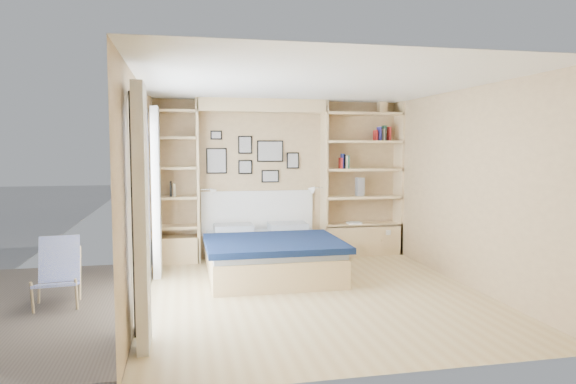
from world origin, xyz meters
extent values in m
plane|color=#D0B67F|center=(0.00, 0.00, 0.00)|extent=(4.50, 4.50, 0.00)
plane|color=tan|center=(0.00, 2.25, 1.25)|extent=(4.00, 0.00, 4.00)
plane|color=tan|center=(0.00, -2.25, 1.25)|extent=(4.00, 0.00, 4.00)
plane|color=tan|center=(-2.00, 0.00, 1.25)|extent=(0.00, 4.50, 4.50)
plane|color=tan|center=(2.00, 0.00, 1.25)|extent=(0.00, 4.50, 4.50)
plane|color=white|center=(0.00, 0.00, 2.50)|extent=(4.50, 4.50, 0.00)
cube|color=beige|center=(-1.30, 2.08, 1.25)|extent=(0.04, 0.35, 2.50)
cube|color=beige|center=(0.70, 2.08, 1.25)|extent=(0.04, 0.35, 2.50)
cube|color=beige|center=(-0.30, 2.08, 2.40)|extent=(2.00, 0.35, 0.20)
cube|color=beige|center=(1.98, 2.08, 1.25)|extent=(0.04, 0.35, 2.50)
cube|color=beige|center=(-1.98, 2.08, 1.25)|extent=(0.04, 0.35, 2.50)
cube|color=beige|center=(1.35, 2.08, 0.25)|extent=(1.30, 0.35, 0.50)
cube|color=beige|center=(-1.65, 2.08, 0.20)|extent=(0.70, 0.35, 0.40)
cube|color=black|center=(-1.97, 0.00, 2.23)|extent=(0.04, 2.08, 0.06)
cube|color=black|center=(-1.97, 0.00, 0.03)|extent=(0.04, 2.08, 0.06)
cube|color=black|center=(-1.97, -1.02, 1.10)|extent=(0.04, 0.06, 2.20)
cube|color=black|center=(-1.97, 1.02, 1.10)|extent=(0.04, 0.06, 2.20)
cube|color=silver|center=(-1.98, 0.00, 1.12)|extent=(0.01, 2.00, 2.20)
cube|color=white|center=(-1.88, -1.30, 1.15)|extent=(0.10, 0.45, 2.30)
cube|color=white|center=(-1.88, 1.30, 1.15)|extent=(0.10, 0.45, 2.30)
cube|color=beige|center=(1.35, 2.08, 0.50)|extent=(1.30, 0.35, 0.04)
cube|color=beige|center=(1.35, 2.08, 0.95)|extent=(1.30, 0.35, 0.04)
cube|color=beige|center=(1.35, 2.08, 1.40)|extent=(1.30, 0.35, 0.04)
cube|color=beige|center=(1.35, 2.08, 1.85)|extent=(1.30, 0.35, 0.04)
cube|color=beige|center=(1.35, 2.08, 2.30)|extent=(1.30, 0.35, 0.04)
cube|color=beige|center=(-1.65, 2.08, 0.55)|extent=(0.70, 0.35, 0.04)
cube|color=beige|center=(-1.65, 2.08, 1.00)|extent=(0.70, 0.35, 0.04)
cube|color=beige|center=(-1.65, 2.08, 1.45)|extent=(0.70, 0.35, 0.04)
cube|color=beige|center=(-1.65, 2.08, 1.90)|extent=(0.70, 0.35, 0.04)
cube|color=beige|center=(-1.65, 2.08, 2.30)|extent=(0.70, 0.35, 0.04)
cube|color=beige|center=(-0.35, 1.13, 0.19)|extent=(1.69, 2.11, 0.37)
cube|color=#A6ACB5|center=(-0.35, 1.13, 0.42)|extent=(1.65, 2.07, 0.10)
cube|color=#0C193A|center=(-0.35, 0.77, 0.49)|extent=(1.79, 1.48, 0.08)
cube|color=#A6ACB5|center=(-0.78, 1.89, 0.53)|extent=(0.58, 0.42, 0.12)
cube|color=#A6ACB5|center=(0.07, 1.89, 0.53)|extent=(0.58, 0.42, 0.12)
cube|color=white|center=(-0.35, 2.22, 0.72)|extent=(1.79, 0.04, 0.70)
cube|color=black|center=(-1.00, 2.23, 1.55)|extent=(0.32, 0.02, 0.40)
cube|color=gray|center=(-1.00, 2.21, 1.55)|extent=(0.28, 0.01, 0.36)
cube|color=black|center=(-0.55, 2.23, 1.80)|extent=(0.22, 0.02, 0.28)
cube|color=gray|center=(-0.55, 2.21, 1.80)|extent=(0.18, 0.01, 0.24)
cube|color=black|center=(-0.55, 2.23, 1.45)|extent=(0.22, 0.02, 0.22)
cube|color=gray|center=(-0.55, 2.21, 1.45)|extent=(0.18, 0.01, 0.18)
cube|color=black|center=(-0.15, 2.23, 1.70)|extent=(0.42, 0.02, 0.34)
cube|color=gray|center=(-0.15, 2.21, 1.70)|extent=(0.38, 0.01, 0.30)
cube|color=black|center=(-0.15, 2.23, 1.30)|extent=(0.28, 0.02, 0.20)
cube|color=gray|center=(-0.15, 2.21, 1.30)|extent=(0.24, 0.01, 0.16)
cube|color=black|center=(0.22, 2.23, 1.55)|extent=(0.20, 0.02, 0.26)
cube|color=gray|center=(0.22, 2.21, 1.55)|extent=(0.16, 0.01, 0.22)
cube|color=black|center=(-1.00, 2.23, 1.95)|extent=(0.18, 0.02, 0.14)
cube|color=gray|center=(-1.00, 2.21, 1.95)|extent=(0.14, 0.01, 0.10)
cylinder|color=silver|center=(-1.16, 2.00, 1.12)|extent=(0.20, 0.02, 0.02)
cone|color=white|center=(-1.06, 2.00, 1.10)|extent=(0.13, 0.12, 0.15)
cylinder|color=silver|center=(0.56, 2.00, 1.12)|extent=(0.20, 0.02, 0.02)
cone|color=white|center=(0.46, 2.00, 1.10)|extent=(0.13, 0.12, 0.15)
cube|color=#A51E1E|center=(0.97, 2.07, 1.51)|extent=(0.02, 0.15, 0.17)
cube|color=navy|center=(1.01, 2.07, 1.54)|extent=(0.03, 0.15, 0.24)
cube|color=black|center=(1.02, 2.07, 1.53)|extent=(0.03, 0.15, 0.22)
cube|color=#BFB28C|center=(1.05, 2.07, 1.52)|extent=(0.04, 0.15, 0.20)
cube|color=#26593F|center=(1.09, 2.07, 1.53)|extent=(0.03, 0.15, 0.21)
cube|color=#A51E1E|center=(1.56, 2.07, 1.95)|extent=(0.02, 0.15, 0.17)
cube|color=navy|center=(1.62, 2.07, 1.98)|extent=(0.03, 0.15, 0.22)
cube|color=#BFB28C|center=(1.71, 2.07, 1.97)|extent=(0.04, 0.15, 0.19)
cube|color=#26593F|center=(1.71, 2.07, 1.99)|extent=(0.03, 0.15, 0.25)
cube|color=#A51E1E|center=(1.79, 2.07, 1.98)|extent=(0.03, 0.15, 0.22)
cube|color=black|center=(-1.70, 2.07, 1.13)|extent=(0.03, 0.15, 0.23)
cube|color=#BFB28C|center=(-1.65, 2.07, 1.12)|extent=(0.03, 0.15, 0.19)
cube|color=beige|center=(1.67, 2.07, 2.40)|extent=(0.13, 0.13, 0.15)
cone|color=beige|center=(1.67, 2.07, 2.51)|extent=(0.20, 0.20, 0.08)
cube|color=slate|center=(1.31, 2.07, 1.12)|extent=(0.12, 0.12, 0.30)
cube|color=white|center=(1.20, 2.02, 0.54)|extent=(0.22, 0.16, 0.03)
cylinder|color=tan|center=(-3.08, -0.22, 0.19)|extent=(0.04, 0.13, 0.38)
cylinder|color=tan|center=(-2.65, -0.18, 0.19)|extent=(0.04, 0.13, 0.38)
cylinder|color=tan|center=(-3.14, 0.30, 0.29)|extent=(0.07, 0.31, 0.63)
cylinder|color=tan|center=(-2.71, 0.35, 0.29)|extent=(0.07, 0.31, 0.63)
cube|color=#3C4BBA|center=(-2.89, -0.01, 0.27)|extent=(0.49, 0.57, 0.14)
cube|color=#3C4BBA|center=(-2.93, 0.36, 0.48)|extent=(0.46, 0.26, 0.51)
camera|label=1|loc=(-1.53, -5.85, 1.75)|focal=32.00mm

